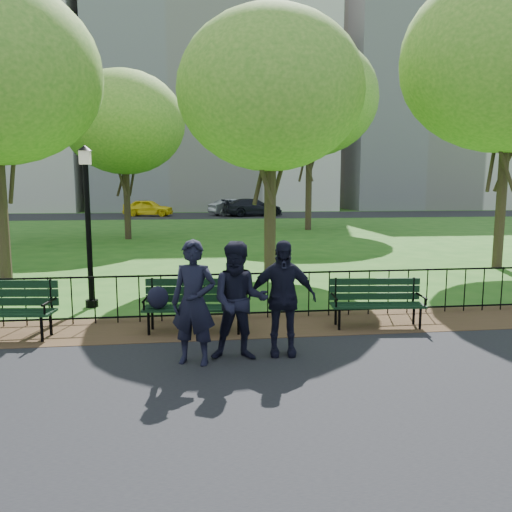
{
  "coord_description": "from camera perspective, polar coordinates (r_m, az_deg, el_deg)",
  "views": [
    {
      "loc": [
        -0.41,
        -7.19,
        2.53
      ],
      "look_at": [
        0.71,
        1.5,
        1.29
      ],
      "focal_mm": 35.0,
      "sensor_mm": 36.0,
      "label": 1
    }
  ],
  "objects": [
    {
      "name": "dirt_strip",
      "position": [
        9.06,
        -4.49,
        -8.07
      ],
      "size": [
        60.0,
        1.6,
        0.01
      ],
      "primitive_type": "cube",
      "color": "#3A2D17",
      "rests_on": "ground"
    },
    {
      "name": "far_street",
      "position": [
        42.27,
        -6.77,
        4.61
      ],
      "size": [
        70.0,
        9.0,
        0.01
      ],
      "primitive_type": "cube",
      "color": "black",
      "rests_on": "ground"
    },
    {
      "name": "park_bench_right_a",
      "position": [
        9.24,
        13.6,
        -4.62
      ],
      "size": [
        1.69,
        0.67,
        0.94
      ],
      "rotation": [
        0.0,
        0.0,
        -0.1
      ],
      "color": "black",
      "rests_on": "ground"
    },
    {
      "name": "tree_far_c",
      "position": [
        24.45,
        -14.83,
        14.51
      ],
      "size": [
        5.56,
        5.56,
        7.74
      ],
      "color": "#2D2116",
      "rests_on": "ground"
    },
    {
      "name": "person_right",
      "position": [
        7.43,
        2.98,
        -4.79
      ],
      "size": [
        1.05,
        0.52,
        1.73
      ],
      "primitive_type": "imported",
      "rotation": [
        0.0,
        0.0,
        -0.11
      ],
      "color": "black",
      "rests_on": "asphalt_path"
    },
    {
      "name": "taxi",
      "position": [
        42.03,
        -12.21,
        5.42
      ],
      "size": [
        4.28,
        2.39,
        1.38
      ],
      "primitive_type": "imported",
      "rotation": [
        0.0,
        0.0,
        1.37
      ],
      "color": "yellow",
      "rests_on": "far_street"
    },
    {
      "name": "sedan_silver",
      "position": [
        42.33,
        -2.64,
        5.59
      ],
      "size": [
        4.32,
        2.96,
        1.35
      ],
      "primitive_type": "imported",
      "rotation": [
        0.0,
        0.0,
        1.99
      ],
      "color": "#A1A4A9",
      "rests_on": "far_street"
    },
    {
      "name": "park_bench_left_a",
      "position": [
        9.34,
        -27.21,
        -4.81
      ],
      "size": [
        1.87,
        0.77,
        1.03
      ],
      "rotation": [
        0.0,
        0.0,
        -0.12
      ],
      "color": "black",
      "rests_on": "ground"
    },
    {
      "name": "iron_fence",
      "position": [
        9.42,
        -4.68,
        -4.39
      ],
      "size": [
        24.06,
        0.06,
        1.0
      ],
      "color": "black",
      "rests_on": "ground"
    },
    {
      "name": "ground",
      "position": [
        7.64,
        -3.92,
        -11.29
      ],
      "size": [
        120.0,
        120.0,
        0.0
      ],
      "primitive_type": "plane",
      "color": "#255C18"
    },
    {
      "name": "apartment_mid",
      "position": [
        56.63,
        -5.02,
        20.78
      ],
      "size": [
        24.0,
        15.0,
        30.0
      ],
      "primitive_type": "cube",
      "color": "silver",
      "rests_on": "ground"
    },
    {
      "name": "tree_far_e",
      "position": [
        29.07,
        6.19,
        17.45
      ],
      "size": [
        7.52,
        7.52,
        10.48
      ],
      "color": "#2D2116",
      "rests_on": "ground"
    },
    {
      "name": "tree_mid_e",
      "position": [
        17.45,
        27.12,
        19.4
      ],
      "size": [
        6.41,
        6.41,
        8.94
      ],
      "color": "#2D2116",
      "rests_on": "ground"
    },
    {
      "name": "park_bench_main",
      "position": [
        8.69,
        -8.43,
        -4.86
      ],
      "size": [
        1.79,
        0.71,
        0.99
      ],
      "rotation": [
        0.0,
        0.0,
        -0.1
      ],
      "color": "black",
      "rests_on": "ground"
    },
    {
      "name": "apartment_east",
      "position": [
        61.91,
        18.84,
        16.47
      ],
      "size": [
        20.0,
        15.0,
        24.0
      ],
      "primitive_type": "cube",
      "color": "beige",
      "rests_on": "ground"
    },
    {
      "name": "sedan_dark",
      "position": [
        41.11,
        -0.35,
        5.58
      ],
      "size": [
        5.29,
        3.15,
        1.44
      ],
      "primitive_type": "imported",
      "rotation": [
        0.0,
        0.0,
        1.81
      ],
      "color": "black",
      "rests_on": "far_street"
    },
    {
      "name": "person_left",
      "position": [
        7.09,
        -7.12,
        -5.29
      ],
      "size": [
        0.75,
        0.6,
        1.77
      ],
      "primitive_type": "imported",
      "rotation": [
        0.0,
        0.0,
        -0.31
      ],
      "color": "black",
      "rests_on": "asphalt_path"
    },
    {
      "name": "asphalt_path",
      "position": [
        4.58,
        -1.1,
        -25.42
      ],
      "size": [
        60.0,
        9.2,
        0.01
      ],
      "primitive_type": "cube",
      "color": "black",
      "rests_on": "ground"
    },
    {
      "name": "lamppost",
      "position": [
        10.81,
        -18.65,
        3.86
      ],
      "size": [
        0.3,
        0.3,
        3.33
      ],
      "color": "black",
      "rests_on": "ground"
    },
    {
      "name": "tree_near_e",
      "position": [
        15.04,
        1.67,
        18.31
      ],
      "size": [
        5.38,
        5.38,
        7.5
      ],
      "color": "#2D2116",
      "rests_on": "ground"
    },
    {
      "name": "person_mid",
      "position": [
        7.21,
        -1.93,
        -5.17
      ],
      "size": [
        0.88,
        0.52,
        1.73
      ],
      "primitive_type": "imported",
      "rotation": [
        0.0,
        0.0,
        -0.1
      ],
      "color": "black",
      "rests_on": "asphalt_path"
    }
  ]
}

